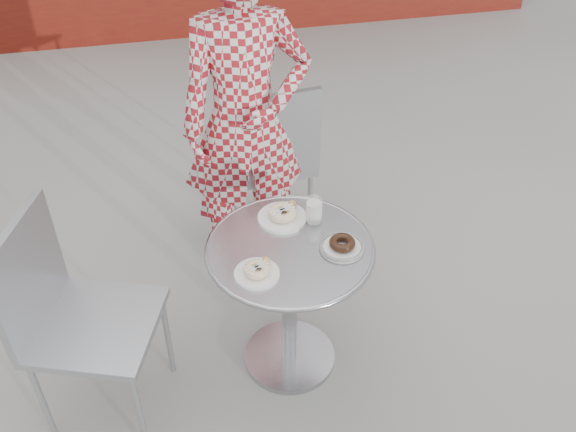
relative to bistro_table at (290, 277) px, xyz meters
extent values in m
plane|color=#A5A39D|center=(0.02, 0.00, -0.50)|extent=(60.00, 60.00, 0.00)
cylinder|color=#B8B8BD|center=(0.00, 0.00, -0.49)|extent=(0.40, 0.40, 0.03)
cylinder|color=#B8B8BD|center=(0.00, 0.00, -0.17)|extent=(0.06, 0.06, 0.64)
cylinder|color=#B8B8BD|center=(0.00, 0.00, 0.15)|extent=(0.64, 0.64, 0.02)
torus|color=#B8B8BD|center=(0.00, 0.00, 0.15)|extent=(0.66, 0.66, 0.02)
cube|color=#A5A7AC|center=(0.05, 0.90, -0.02)|extent=(0.50, 0.50, 0.03)
cube|color=#A5A7AC|center=(0.08, 0.68, 0.22)|extent=(0.45, 0.08, 0.45)
cube|color=#A5A7AC|center=(-0.75, -0.07, -0.03)|extent=(0.56, 0.56, 0.03)
cube|color=#A5A7AC|center=(-0.95, 0.00, 0.21)|extent=(0.18, 0.43, 0.44)
imported|color=maroon|center=(-0.05, 0.70, 0.32)|extent=(0.61, 0.41, 1.64)
cylinder|color=white|center=(0.01, 0.17, 0.17)|extent=(0.20, 0.20, 0.01)
torus|color=#DBAA54|center=(0.01, 0.17, 0.19)|extent=(0.11, 0.11, 0.04)
sphere|color=#B77A3F|center=(0.06, 0.21, 0.19)|extent=(0.04, 0.04, 0.04)
cylinder|color=white|center=(-0.15, -0.12, 0.17)|extent=(0.17, 0.17, 0.01)
torus|color=#DBAA54|center=(-0.15, -0.12, 0.19)|extent=(0.10, 0.10, 0.03)
sphere|color=#B77A3F|center=(-0.11, -0.09, 0.19)|extent=(0.03, 0.03, 0.03)
cylinder|color=white|center=(0.19, -0.05, 0.17)|extent=(0.17, 0.17, 0.01)
torus|color=black|center=(0.19, -0.05, 0.19)|extent=(0.10, 0.10, 0.03)
torus|color=black|center=(0.19, -0.05, 0.17)|extent=(0.17, 0.17, 0.02)
cylinder|color=white|center=(0.13, 0.14, 0.21)|extent=(0.06, 0.06, 0.09)
cylinder|color=white|center=(0.13, 0.14, 0.22)|extent=(0.07, 0.07, 0.11)
camera|label=1|loc=(-0.39, -1.79, 1.79)|focal=40.00mm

